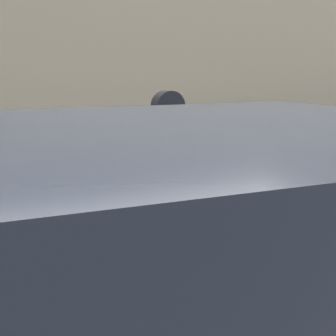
{
  "coord_description": "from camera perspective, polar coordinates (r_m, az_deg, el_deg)",
  "views": [
    {
      "loc": [
        -1.19,
        -1.92,
        1.89
      ],
      "look_at": [
        0.26,
        1.07,
        1.2
      ],
      "focal_mm": 50.0,
      "sensor_mm": 36.0,
      "label": 1
    }
  ],
  "objects": [
    {
      "name": "sidewalk",
      "position": [
        4.66,
        -9.12,
        -11.55
      ],
      "size": [
        24.0,
        2.8,
        0.11
      ],
      "color": "#BCB7AD",
      "rests_on": "ground_plane"
    },
    {
      "name": "parking_meter",
      "position": [
        3.37,
        0.0,
        1.48
      ],
      "size": [
        0.22,
        0.15,
        1.65
      ],
      "color": "slate",
      "rests_on": "sidewalk"
    }
  ]
}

